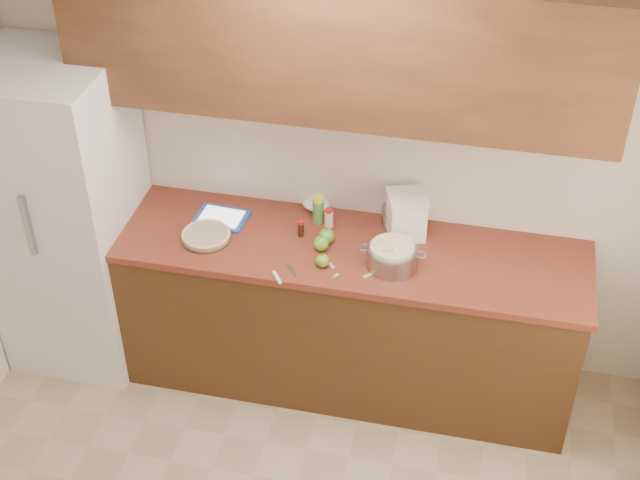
% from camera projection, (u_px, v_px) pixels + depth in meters
% --- Properties ---
extents(room_shell, '(3.60, 3.60, 3.60)m').
position_uv_depth(room_shell, '(246.00, 406.00, 3.17)').
color(room_shell, tan).
rests_on(room_shell, ground).
extents(counter_run, '(2.64, 0.68, 0.92)m').
position_uv_depth(counter_run, '(330.00, 312.00, 4.83)').
color(counter_run, '#472A14').
rests_on(counter_run, ground).
extents(upper_cabinets, '(2.60, 0.34, 0.70)m').
position_uv_depth(upper_cabinets, '(339.00, 45.00, 4.04)').
color(upper_cabinets, brown).
rests_on(upper_cabinets, room_shell).
extents(fridge, '(0.70, 0.70, 1.80)m').
position_uv_depth(fridge, '(67.00, 216.00, 4.78)').
color(fridge, silver).
rests_on(fridge, ground).
extents(pie, '(0.26, 0.26, 0.04)m').
position_uv_depth(pie, '(206.00, 236.00, 4.57)').
color(pie, silver).
rests_on(pie, counter_run).
extents(colander, '(0.34, 0.25, 0.13)m').
position_uv_depth(colander, '(392.00, 256.00, 4.37)').
color(colander, gray).
rests_on(colander, counter_run).
extents(flour_canister, '(0.25, 0.25, 0.24)m').
position_uv_depth(flour_canister, '(406.00, 215.00, 4.55)').
color(flour_canister, white).
rests_on(flour_canister, counter_run).
extents(tablet, '(0.28, 0.22, 0.02)m').
position_uv_depth(tablet, '(221.00, 218.00, 4.72)').
color(tablet, '#224AA7').
rests_on(tablet, counter_run).
extents(paring_knife, '(0.13, 0.17, 0.02)m').
position_uv_depth(paring_knife, '(279.00, 276.00, 4.33)').
color(paring_knife, gray).
rests_on(paring_knife, counter_run).
extents(lemon_bottle, '(0.06, 0.06, 0.16)m').
position_uv_depth(lemon_bottle, '(318.00, 210.00, 4.66)').
color(lemon_bottle, '#4C8C38').
rests_on(lemon_bottle, counter_run).
extents(cinnamon_shaker, '(0.04, 0.04, 0.11)m').
position_uv_depth(cinnamon_shaker, '(329.00, 218.00, 4.64)').
color(cinnamon_shaker, beige).
rests_on(cinnamon_shaker, counter_run).
extents(vanilla_bottle, '(0.03, 0.03, 0.09)m').
position_uv_depth(vanilla_bottle, '(301.00, 229.00, 4.58)').
color(vanilla_bottle, black).
rests_on(vanilla_bottle, counter_run).
extents(mixing_bowl, '(0.24, 0.24, 0.09)m').
position_uv_depth(mixing_bowl, '(404.00, 216.00, 4.67)').
color(mixing_bowl, silver).
rests_on(mixing_bowl, counter_run).
extents(paper_towel, '(0.17, 0.15, 0.06)m').
position_uv_depth(paper_towel, '(316.00, 204.00, 4.78)').
color(paper_towel, white).
rests_on(paper_towel, counter_run).
extents(apple_left, '(0.08, 0.08, 0.09)m').
position_uv_depth(apple_left, '(321.00, 243.00, 4.49)').
color(apple_left, '#5B9723').
rests_on(apple_left, counter_run).
extents(apple_center, '(0.08, 0.08, 0.09)m').
position_uv_depth(apple_center, '(327.00, 236.00, 4.54)').
color(apple_center, '#5B9723').
rests_on(apple_center, counter_run).
extents(apple_front, '(0.07, 0.07, 0.08)m').
position_uv_depth(apple_front, '(322.00, 261.00, 4.39)').
color(apple_front, '#5B9723').
rests_on(apple_front, counter_run).
extents(peel_a, '(0.05, 0.05, 0.00)m').
position_uv_depth(peel_a, '(368.00, 275.00, 4.35)').
color(peel_a, '#93B357').
rests_on(peel_a, counter_run).
extents(peel_b, '(0.03, 0.04, 0.00)m').
position_uv_depth(peel_b, '(336.00, 275.00, 4.35)').
color(peel_b, '#93B357').
rests_on(peel_b, counter_run).
extents(peel_c, '(0.04, 0.04, 0.00)m').
position_uv_depth(peel_c, '(331.00, 266.00, 4.41)').
color(peel_c, '#93B357').
rests_on(peel_c, counter_run).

